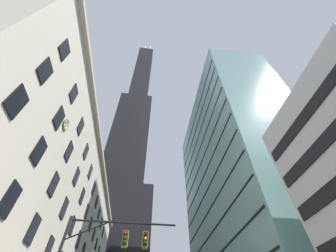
% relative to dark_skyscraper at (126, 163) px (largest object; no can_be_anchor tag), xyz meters
% --- Properties ---
extents(station_building, '(14.88, 60.14, 27.24)m').
position_rel_dark_skyscraper_xyz_m(station_building, '(-5.82, -50.53, -51.82)').
color(station_building, beige).
rests_on(station_building, ground).
extents(dark_skyscraper, '(27.79, 27.79, 215.69)m').
position_rel_dark_skyscraper_xyz_m(dark_skyscraper, '(0.00, 0.00, 0.00)').
color(dark_skyscraper, black).
rests_on(dark_skyscraper, ground).
extents(glass_office_midrise, '(14.32, 38.07, 54.16)m').
position_rel_dark_skyscraper_xyz_m(glass_office_midrise, '(30.39, -47.32, -38.34)').
color(glass_office_midrise, gray).
rests_on(glass_office_midrise, ground).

